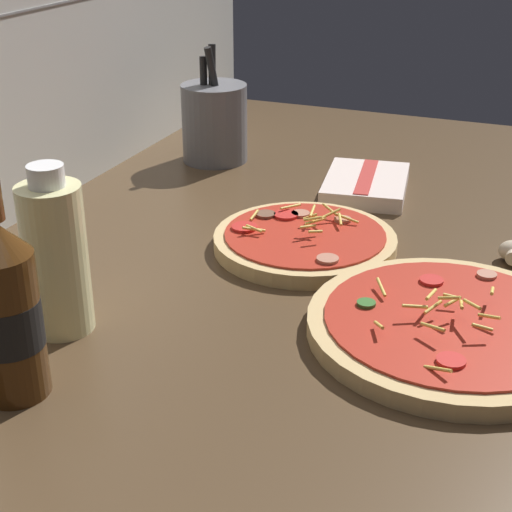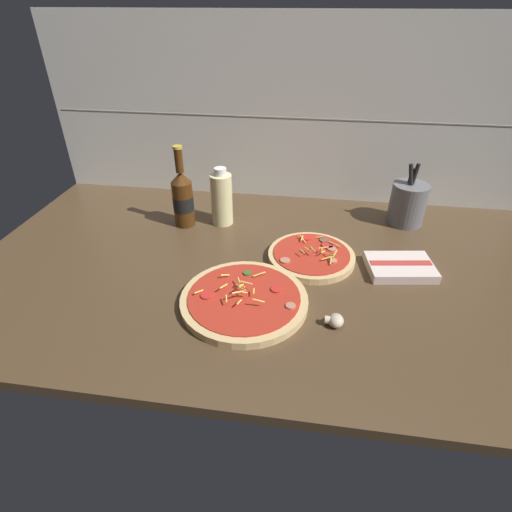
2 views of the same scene
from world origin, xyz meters
The scene contains 9 objects.
counter_slab centered at (0.00, 0.00, 1.25)cm, with size 160.00×90.00×2.50cm.
tile_backsplash centered at (0.00, 45.50, 30.00)cm, with size 160.00×1.13×60.00cm.
pizza_near centered at (-3.87, -15.86, 3.59)cm, with size 29.80×29.80×5.36cm.
pizza_far centered at (11.07, 5.16, 3.60)cm, with size 23.54×23.54×4.83cm.
beer_bottle centered at (-28.84, 19.66, 11.49)cm, with size 6.34×6.34×25.04cm.
oil_bottle centered at (-17.42, 22.39, 10.82)cm, with size 6.59×6.59×18.09cm.
mushroom_left centered at (16.96, -20.26, 3.87)cm, with size 4.10×3.90×2.73cm.
utensil_crock centered at (39.48, 30.90, 9.15)cm, with size 10.93×10.93×19.35cm.
dish_towel centered at (34.13, 3.14, 3.71)cm, with size 18.27×14.41×2.56cm.
Camera 2 is at (9.46, -86.89, 63.12)cm, focal length 28.00 mm.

